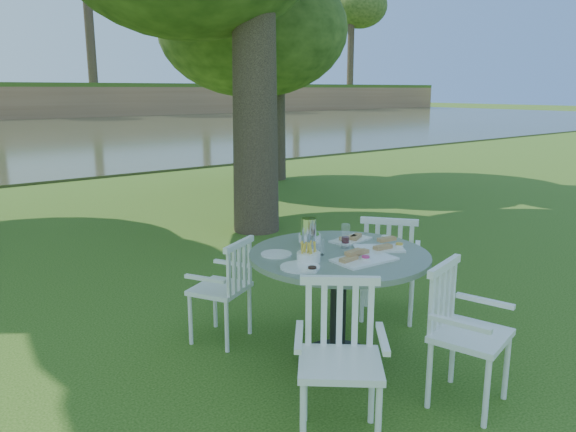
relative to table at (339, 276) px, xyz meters
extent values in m
plane|color=#21420D|center=(0.50, 1.04, -0.68)|extent=(140.00, 140.00, 0.00)
cylinder|color=black|center=(0.00, 0.00, -0.66)|extent=(0.56, 0.56, 0.04)
cylinder|color=black|center=(0.00, 0.00, -0.25)|extent=(0.12, 0.12, 0.78)
cylinder|color=slate|center=(0.00, 0.00, 0.16)|extent=(1.34, 1.34, 0.04)
cylinder|color=white|center=(1.24, 0.29, -0.45)|extent=(0.04, 0.04, 0.48)
cylinder|color=white|center=(0.97, 0.63, -0.45)|extent=(0.04, 0.04, 0.48)
cylinder|color=white|center=(0.93, 0.06, -0.45)|extent=(0.04, 0.04, 0.48)
cylinder|color=white|center=(0.67, 0.39, -0.45)|extent=(0.04, 0.04, 0.48)
cube|color=white|center=(0.95, 0.34, -0.18)|extent=(0.65, 0.66, 0.04)
cube|color=white|center=(0.79, 0.21, 0.04)|extent=(0.33, 0.41, 0.49)
cylinder|color=white|center=(-0.41, 1.12, -0.47)|extent=(0.03, 0.03, 0.43)
cylinder|color=white|center=(-0.75, 0.95, -0.47)|extent=(0.03, 0.03, 0.43)
cylinder|color=white|center=(-0.26, 0.81, -0.47)|extent=(0.03, 0.03, 0.43)
cylinder|color=white|center=(-0.59, 0.64, -0.47)|extent=(0.03, 0.03, 0.43)
cube|color=white|center=(-0.50, 0.88, -0.24)|extent=(0.57, 0.55, 0.04)
cube|color=white|center=(-0.42, 0.71, -0.04)|extent=(0.41, 0.23, 0.44)
cylinder|color=white|center=(-0.97, -0.75, -0.45)|extent=(0.04, 0.04, 0.47)
cylinder|color=white|center=(-0.66, -1.02, -0.45)|extent=(0.04, 0.04, 0.47)
cylinder|color=white|center=(-0.72, -0.46, -0.45)|extent=(0.04, 0.04, 0.47)
cylinder|color=white|center=(-0.41, -0.74, -0.45)|extent=(0.04, 0.04, 0.47)
cube|color=white|center=(-0.69, -0.74, -0.19)|extent=(0.65, 0.65, 0.04)
cube|color=white|center=(-0.55, -0.59, 0.02)|extent=(0.39, 0.35, 0.48)
cylinder|color=white|center=(0.10, -1.21, -0.45)|extent=(0.04, 0.04, 0.46)
cylinder|color=white|center=(0.50, -1.11, -0.45)|extent=(0.04, 0.04, 0.46)
cylinder|color=white|center=(0.01, -0.85, -0.45)|extent=(0.04, 0.04, 0.46)
cylinder|color=white|center=(0.41, -0.75, -0.45)|extent=(0.04, 0.04, 0.46)
cube|color=white|center=(0.25, -0.98, -0.20)|extent=(0.57, 0.54, 0.04)
cube|color=white|center=(0.20, -0.78, 0.02)|extent=(0.47, 0.16, 0.47)
cube|color=white|center=(0.00, -0.25, 0.18)|extent=(0.45, 0.29, 0.02)
cube|color=white|center=(0.30, -0.12, 0.18)|extent=(0.42, 0.38, 0.01)
cube|color=white|center=(0.31, 0.19, 0.18)|extent=(0.36, 0.23, 0.01)
cylinder|color=white|center=(-0.46, -0.09, 0.18)|extent=(0.27, 0.27, 0.01)
cylinder|color=white|center=(-0.40, 0.25, 0.18)|extent=(0.23, 0.23, 0.01)
cylinder|color=white|center=(-0.31, -0.02, 0.21)|extent=(0.17, 0.17, 0.07)
cylinder|color=white|center=(0.04, 0.38, 0.21)|extent=(0.18, 0.18, 0.06)
cylinder|color=silver|center=(-0.08, 0.26, 0.29)|extent=(0.11, 0.11, 0.23)
cylinder|color=white|center=(0.12, 0.06, 0.27)|extent=(0.07, 0.07, 0.19)
cylinder|color=white|center=(-0.14, 0.06, 0.24)|extent=(0.07, 0.07, 0.12)
cylinder|color=white|center=(-0.17, 0.07, 0.23)|extent=(0.06, 0.06, 0.11)
cylinder|color=white|center=(0.00, -0.27, 0.19)|extent=(0.07, 0.07, 0.03)
cylinder|color=white|center=(0.45, -0.19, 0.19)|extent=(0.06, 0.06, 0.03)
cylinder|color=white|center=(0.52, 0.02, 0.19)|extent=(0.07, 0.07, 0.03)
cylinder|color=white|center=(-0.45, -0.22, 0.19)|extent=(0.07, 0.07, 0.03)
ellipsoid|color=#233C13|center=(5.03, 7.44, 2.56)|extent=(3.46, 3.46, 2.42)
cylinder|color=black|center=(14.50, 41.54, 8.02)|extent=(0.70, 0.70, 13.00)
cylinder|color=black|center=(23.50, 41.54, 8.02)|extent=(0.70, 0.70, 13.00)
cylinder|color=black|center=(32.50, 41.54, 8.02)|extent=(0.70, 0.70, 13.00)
cylinder|color=black|center=(41.50, 41.54, 8.02)|extent=(0.70, 0.70, 13.00)
camera|label=1|loc=(-2.78, -2.89, 1.36)|focal=35.00mm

